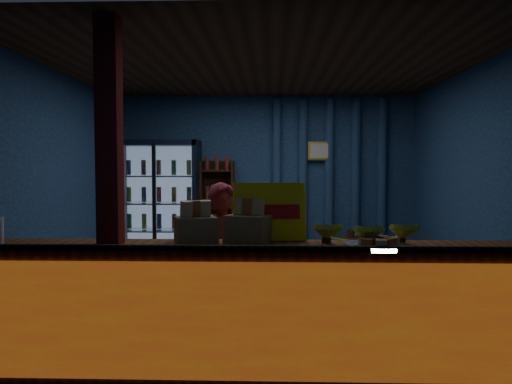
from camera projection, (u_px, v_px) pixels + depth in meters
ground at (260, 302)px, 5.56m from camera, size 4.60×4.60×0.00m
room_walls at (260, 162)px, 5.48m from camera, size 4.60×4.60×4.60m
counter at (254, 310)px, 3.63m from camera, size 4.40×0.57×0.99m
support_post at (110, 197)px, 3.63m from camera, size 0.16×0.16×2.60m
beverage_cooler at (160, 205)px, 7.48m from camera, size 1.20×0.62×1.90m
bottle_shelf at (218, 214)px, 7.60m from camera, size 0.50×0.28×1.60m
curtain_folds at (329, 181)px, 7.60m from camera, size 1.74×0.14×2.50m
framed_picture at (320, 151)px, 7.54m from camera, size 0.36×0.04×0.28m
shopkeeper at (223, 263)px, 4.28m from camera, size 0.55×0.40×1.38m
green_chair at (360, 257)px, 6.82m from camera, size 0.86×0.87×0.57m
side_table at (350, 256)px, 6.90m from camera, size 0.65×0.52×0.64m
yellow_sign at (269, 212)px, 3.82m from camera, size 0.56×0.17×0.44m
snack_box_left at (196, 228)px, 3.73m from camera, size 0.36×0.33×0.31m
snack_box_centre at (249, 226)px, 3.77m from camera, size 0.38×0.35×0.33m
pastry_tray at (377, 244)px, 3.50m from camera, size 0.46×0.46×0.07m
banana_bunches at (365, 233)px, 3.63m from camera, size 0.80×0.30×0.17m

